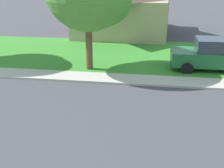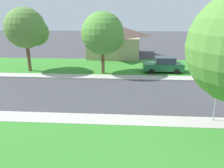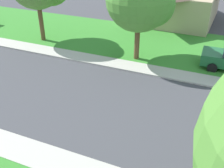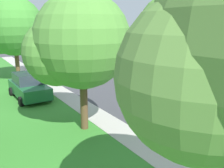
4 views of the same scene
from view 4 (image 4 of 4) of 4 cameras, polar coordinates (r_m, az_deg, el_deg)
ground_plane at (r=25.96m, az=-6.33°, el=2.49°), size 120.00×120.00×0.00m
sidewalk_east at (r=13.62m, az=-2.12°, el=-8.08°), size 1.40×56.00×0.10m
lawn_east at (r=12.21m, az=-22.07°, el=-11.96°), size 8.00×56.00×0.08m
sidewalk_west at (r=19.78m, az=22.22°, el=-2.03°), size 1.40×56.00×0.10m
stop_sign_near_corner at (r=28.53m, az=-19.24°, el=6.68°), size 0.90×0.90×2.77m
stop_sign_far_corner at (r=24.12m, az=7.87°, el=6.11°), size 0.91×0.91×2.77m
car_green_near_corner at (r=17.98m, az=-18.31°, el=-0.50°), size 2.12×4.34×1.76m
tree_corner_large at (r=11.62m, az=-8.23°, el=8.99°), size 4.72×4.39×6.53m
tree_sidewalk_near at (r=23.33m, az=-22.06°, el=11.61°), size 5.32×4.95×7.22m
tree_across_right at (r=25.35m, az=11.45°, el=12.86°), size 5.65×5.25×7.56m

